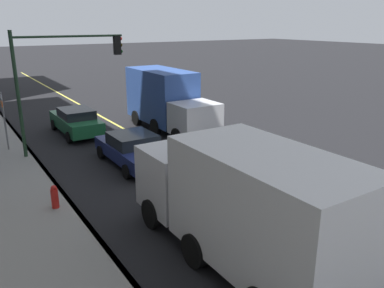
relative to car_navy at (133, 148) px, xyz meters
name	(u,v)px	position (x,y,z in m)	size (l,w,h in m)	color
ground	(200,171)	(-2.31, -2.00, -0.71)	(200.00, 200.00, 0.00)	black
sidewalk_slab	(13,212)	(-2.31, 5.32, -0.63)	(80.00, 3.65, 0.15)	gray
curb_edge	(67,200)	(-2.31, 3.58, -0.63)	(80.00, 0.16, 0.15)	slate
lane_stripe_center	(200,171)	(-2.31, -2.00, -0.70)	(80.00, 0.16, 0.01)	#D8CC4C
car_navy	(133,148)	(0.00, 0.00, 0.00)	(4.44, 2.10, 1.38)	navy
car_green	(76,121)	(6.15, 0.65, 0.05)	(4.65, 1.91, 1.47)	#1E6038
car_black	(274,160)	(-4.53, -4.07, 0.04)	(3.90, 2.11, 1.42)	black
truck_white	(244,201)	(-8.31, 0.69, 0.98)	(7.12, 2.65, 3.19)	silver
truck_blue	(167,100)	(4.26, -4.10, 1.05)	(7.11, 2.40, 3.40)	silver
traffic_light_mast	(61,69)	(3.16, 1.94, 3.26)	(0.28, 5.06, 5.70)	#1E3823
street_sign_post	(4,118)	(4.71, 4.40, 1.01)	(0.60, 0.08, 2.93)	slate
fire_hydrant	(55,199)	(-2.86, 4.10, -0.24)	(0.24, 0.24, 0.94)	red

